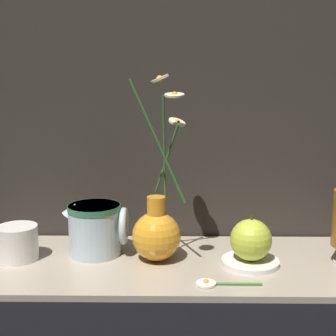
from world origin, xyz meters
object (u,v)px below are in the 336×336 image
(yellow_mug, at_px, (16,243))
(vase_with_flowers, at_px, (156,231))
(ceramic_pitcher, at_px, (95,227))
(orange_fruit, at_px, (250,240))

(yellow_mug, bearing_deg, vase_with_flowers, 0.34)
(yellow_mug, relative_size, ceramic_pitcher, 0.69)
(yellow_mug, bearing_deg, orange_fruit, -2.56)
(orange_fruit, bearing_deg, ceramic_pitcher, 170.51)
(ceramic_pitcher, bearing_deg, yellow_mug, -168.68)
(vase_with_flowers, height_order, ceramic_pitcher, vase_with_flowers)
(ceramic_pitcher, height_order, orange_fruit, ceramic_pitcher)
(ceramic_pitcher, xyz_separation_m, orange_fruit, (0.31, -0.05, -0.01))
(vase_with_flowers, distance_m, yellow_mug, 0.29)
(yellow_mug, relative_size, orange_fruit, 1.02)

